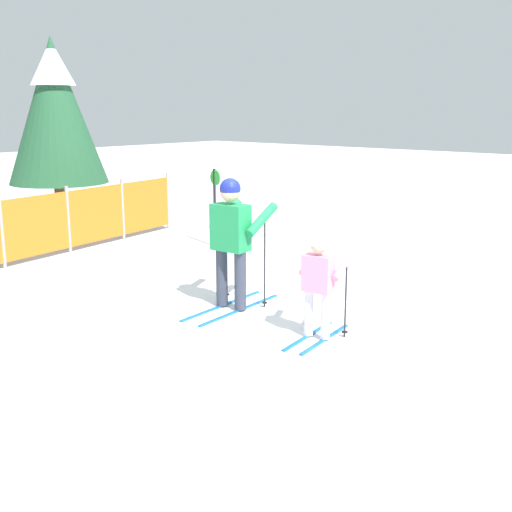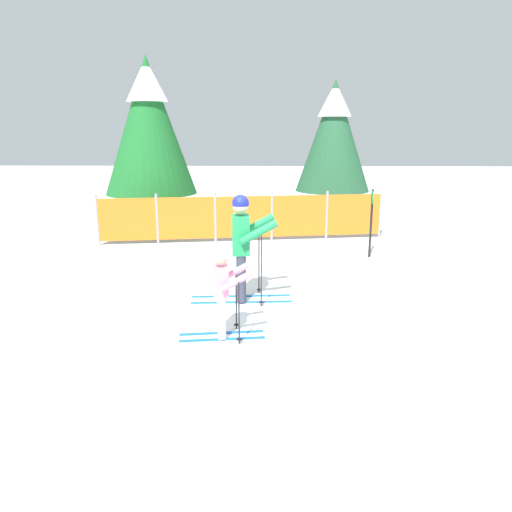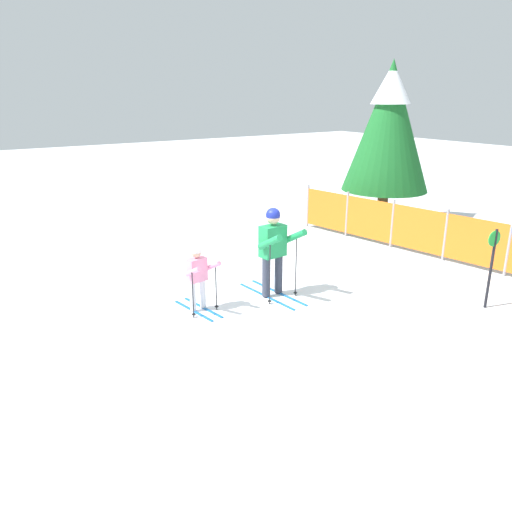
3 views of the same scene
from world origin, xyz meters
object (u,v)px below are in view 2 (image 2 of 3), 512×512
at_px(skier_adult, 243,238).
at_px(conifer_near, 334,134).
at_px(conifer_far, 149,124).
at_px(safety_fence, 244,217).
at_px(trail_marker, 371,216).
at_px(skier_child, 223,286).

xyz_separation_m(skier_adult, conifer_near, (2.31, 7.47, 1.50)).
bearing_deg(conifer_far, safety_fence, -32.26).
distance_m(conifer_far, conifer_near, 5.31).
height_order(conifer_far, trail_marker, conifer_far).
bearing_deg(skier_child, skier_adult, 75.14).
relative_size(skier_adult, conifer_near, 0.42).
relative_size(conifer_near, trail_marker, 2.81).
xyz_separation_m(safety_fence, trail_marker, (2.75, -1.50, 0.30)).
bearing_deg(conifer_near, trail_marker, -86.94).
bearing_deg(conifer_far, skier_adult, -65.04).
xyz_separation_m(conifer_far, conifer_near, (5.07, 1.55, -0.28)).
bearing_deg(conifer_near, skier_child, -105.58).
bearing_deg(conifer_far, skier_child, -70.84).
relative_size(conifer_far, conifer_near, 1.11).
distance_m(skier_child, conifer_near, 9.46).
height_order(skier_child, trail_marker, trail_marker).
bearing_deg(skier_child, conifer_near, 66.76).
bearing_deg(skier_adult, skier_child, -101.44).
xyz_separation_m(conifer_near, trail_marker, (0.25, -4.67, -1.61)).
height_order(safety_fence, conifer_near, conifer_near).
relative_size(skier_adult, trail_marker, 1.17).
relative_size(skier_adult, skier_child, 1.42).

